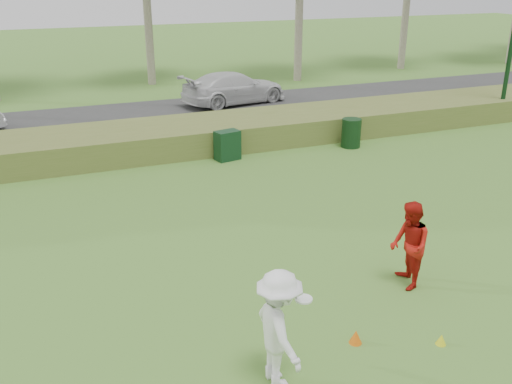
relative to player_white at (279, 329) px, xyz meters
name	(u,v)px	position (x,y,z in m)	size (l,w,h in m)	color
ground	(342,340)	(1.46, 0.55, -0.96)	(120.00, 120.00, 0.00)	#3D7125
reed_strip	(172,137)	(1.46, 12.55, -0.51)	(80.00, 3.00, 0.90)	#536428
park_road	(144,117)	(1.46, 17.55, -0.93)	(80.00, 6.00, 0.06)	#2D2D2D
player_white	(279,329)	(0.00, 0.00, 0.00)	(0.89, 1.25, 1.93)	white
player_red	(409,246)	(3.58, 1.68, -0.06)	(0.87, 0.68, 1.80)	#AB150E
cone_orange	(356,337)	(1.63, 0.39, -0.84)	(0.23, 0.23, 0.25)	#DC5E0B
cone_yellow	(441,339)	(2.97, -0.19, -0.86)	(0.18, 0.18, 0.20)	yellow
utility_cabinet	(227,145)	(2.92, 10.75, -0.47)	(0.79, 0.50, 0.99)	#11331A
trash_bin	(351,133)	(7.52, 10.50, -0.45)	(0.69, 0.69, 1.03)	black
car_right	(234,88)	(5.97, 18.52, -0.17)	(2.05, 5.04, 1.46)	silver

